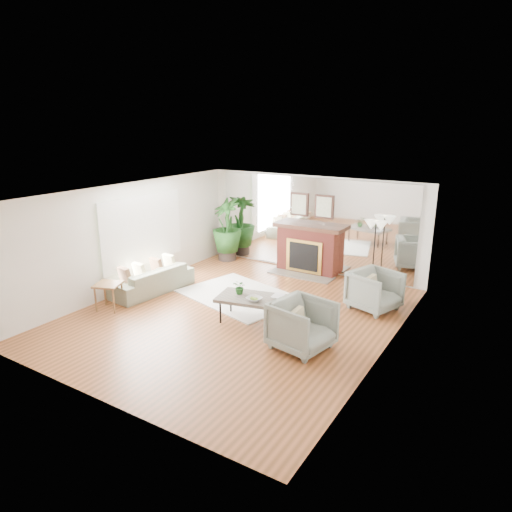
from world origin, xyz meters
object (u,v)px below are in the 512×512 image
Objects in this scene: fireplace at (307,248)px; armchair_back at (375,290)px; coffee_table at (251,299)px; potted_ficus at (227,227)px; side_table at (108,288)px; armchair_front at (302,325)px; sofa at (152,280)px; floor_lamp at (376,231)px.

fireplace is 2.73m from armchair_back.
potted_ficus reaches higher than coffee_table.
armchair_front is at bearing 7.52° from side_table.
potted_ficus is (-4.18, 3.70, 0.51)m from armchair_front.
side_table is at bearing -119.25° from fireplace.
sofa is 3.05× the size of side_table.
side_table is at bearing -90.52° from potted_ficus.
coffee_table is 2.86m from sofa.
coffee_table is 0.80× the size of potted_ficus.
fireplace is 3.14× the size of side_table.
potted_ficus is at bearing -176.26° from fireplace.
armchair_back is at bearing -70.36° from floor_lamp.
armchair_back is at bearing 44.97° from coffee_table.
coffee_table is 3.62m from floor_lamp.
side_table is (-2.87, -1.05, 0.01)m from coffee_table.
coffee_table is (0.39, -3.37, -0.19)m from fireplace.
fireplace is 1.15× the size of potted_ficus.
fireplace is 1.44× the size of coffee_table.
armchair_front reaches higher than coffee_table.
fireplace is 3.39m from coffee_table.
side_table is 4.28m from potted_ficus.
sofa is 1.12× the size of potted_ficus.
fireplace is 2.13× the size of armchair_front.
sofa is (-2.84, 0.20, -0.18)m from coffee_table.
sofa is 4.26m from armchair_front.
side_table is (-2.47, -4.41, -0.18)m from fireplace.
potted_ficus is (-2.83, 3.21, 0.47)m from coffee_table.
side_table is at bearing 108.81° from armchair_front.
potted_ficus reaches higher than floor_lamp.
armchair_back is at bearing 31.64° from side_table.
armchair_front is 3.82m from floor_lamp.
armchair_front is 4.26m from side_table.
fireplace reaches higher than coffee_table.
fireplace is 2.23× the size of armchair_back.
fireplace is 5.06m from side_table.
sofa is at bearing -144.70° from floor_lamp.
fireplace reaches higher than potted_ficus.
fireplace is at bearing 60.75° from side_table.
floor_lamp reaches higher than armchair_back.
floor_lamp is at bearing -5.05° from fireplace.
potted_ficus is (-4.71, 1.33, 0.53)m from armchair_back.
armchair_front is (4.20, -0.69, 0.15)m from sofa.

